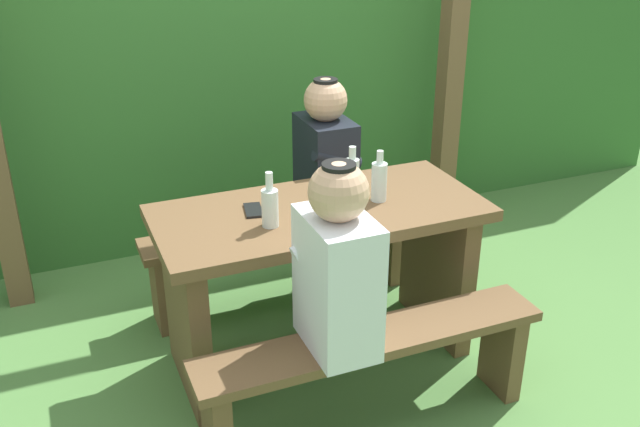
% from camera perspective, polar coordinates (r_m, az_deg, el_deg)
% --- Properties ---
extents(ground_plane, '(12.00, 12.00, 0.00)m').
position_cam_1_polar(ground_plane, '(3.38, 0.00, -11.17)').
color(ground_plane, '#508140').
extents(hedge_backdrop, '(6.40, 0.69, 1.93)m').
position_cam_1_polar(hedge_backdrop, '(4.42, -8.38, 11.26)').
color(hedge_backdrop, '#336A2C').
rests_on(hedge_backdrop, ground_plane).
extents(pergola_post_right, '(0.12, 0.12, 2.24)m').
position_cam_1_polar(pergola_post_right, '(4.33, 10.56, 12.94)').
color(pergola_post_right, brown).
rests_on(pergola_post_right, ground_plane).
extents(picnic_table, '(1.40, 0.64, 0.75)m').
position_cam_1_polar(picnic_table, '(3.11, 0.00, -3.57)').
color(picnic_table, brown).
rests_on(picnic_table, ground_plane).
extents(bench_near, '(1.40, 0.24, 0.44)m').
position_cam_1_polar(bench_near, '(2.81, 4.14, -11.75)').
color(bench_near, brown).
rests_on(bench_near, ground_plane).
extents(bench_far, '(1.40, 0.24, 0.44)m').
position_cam_1_polar(bench_far, '(3.63, -3.15, -2.63)').
color(bench_far, brown).
rests_on(bench_far, ground_plane).
extents(person_white_shirt, '(0.25, 0.35, 0.72)m').
position_cam_1_polar(person_white_shirt, '(2.51, 1.39, -4.18)').
color(person_white_shirt, silver).
rests_on(person_white_shirt, bench_near).
extents(person_black_coat, '(0.25, 0.35, 0.72)m').
position_cam_1_polar(person_black_coat, '(3.52, 0.45, 4.63)').
color(person_black_coat, black).
rests_on(person_black_coat, bench_far).
extents(drinking_glass, '(0.08, 0.08, 0.09)m').
position_cam_1_polar(drinking_glass, '(3.09, 0.79, 2.14)').
color(drinking_glass, silver).
rests_on(drinking_glass, picnic_table).
extents(bottle_left, '(0.07, 0.07, 0.23)m').
position_cam_1_polar(bottle_left, '(3.04, 4.75, 2.64)').
color(bottle_left, silver).
rests_on(bottle_left, picnic_table).
extents(bottle_right, '(0.06, 0.06, 0.24)m').
position_cam_1_polar(bottle_right, '(3.05, 2.57, 2.89)').
color(bottle_right, silver).
rests_on(bottle_right, picnic_table).
extents(bottle_center, '(0.07, 0.07, 0.23)m').
position_cam_1_polar(bottle_center, '(2.81, -4.03, 0.60)').
color(bottle_center, silver).
rests_on(bottle_center, picnic_table).
extents(cell_phone, '(0.09, 0.15, 0.01)m').
position_cam_1_polar(cell_phone, '(2.98, -5.36, 0.27)').
color(cell_phone, black).
rests_on(cell_phone, picnic_table).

